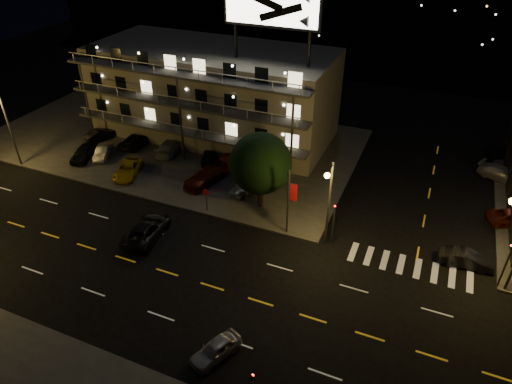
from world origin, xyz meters
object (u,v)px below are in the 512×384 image
at_px(lot_car_2, 128,169).
at_px(side_car_0, 466,259).
at_px(lot_car_4, 244,186).
at_px(tree, 260,165).
at_px(road_car_east, 216,349).
at_px(lot_car_7, 170,146).
at_px(road_car_west, 147,230).

xyz_separation_m(lot_car_2, side_car_0, (33.31, -1.03, -0.11)).
bearing_deg(lot_car_2, lot_car_4, -8.97).
distance_m(tree, lot_car_4, 4.72).
relative_size(tree, lot_car_4, 1.91).
height_order(tree, lot_car_2, tree).
distance_m(lot_car_2, side_car_0, 33.32).
bearing_deg(side_car_0, road_car_east, 132.89).
height_order(lot_car_2, lot_car_7, lot_car_7).
xyz_separation_m(lot_car_2, road_car_west, (7.71, -7.87, -0.03)).
height_order(road_car_east, road_car_west, road_car_west).
xyz_separation_m(lot_car_2, road_car_east, (18.82, -16.48, -0.18)).
bearing_deg(lot_car_7, side_car_0, 158.06).
height_order(lot_car_4, road_car_east, lot_car_4).
relative_size(lot_car_2, road_car_east, 1.29).
relative_size(tree, road_car_east, 2.06).
relative_size(lot_car_4, lot_car_7, 0.76).
bearing_deg(lot_car_4, lot_car_7, 167.29).
relative_size(lot_car_7, road_car_west, 0.93).
bearing_deg(lot_car_4, lot_car_2, -163.54).
relative_size(lot_car_4, road_car_west, 0.71).
bearing_deg(tree, road_car_west, -131.93).
xyz_separation_m(lot_car_2, lot_car_4, (12.60, 1.82, 0.02)).
bearing_deg(road_car_east, side_car_0, 70.56).
distance_m(lot_car_2, road_car_west, 11.02).
xyz_separation_m(lot_car_4, road_car_east, (6.21, -18.31, -0.20)).
xyz_separation_m(side_car_0, road_car_east, (-14.49, -15.45, -0.07)).
bearing_deg(tree, side_car_0, -3.81).
relative_size(lot_car_4, road_car_east, 1.08).
xyz_separation_m(lot_car_4, road_car_west, (-4.89, -9.69, -0.05)).
relative_size(side_car_0, road_car_east, 1.15).
height_order(tree, road_car_west, tree).
distance_m(tree, road_car_west, 11.48).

